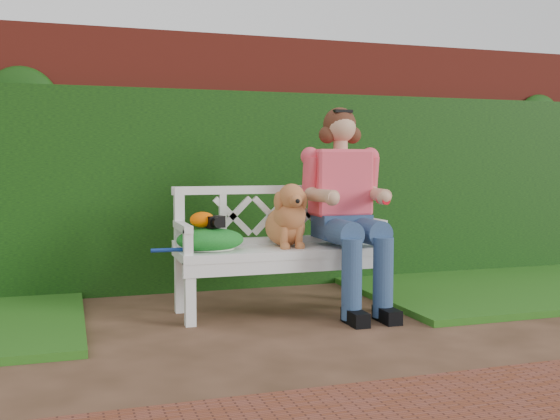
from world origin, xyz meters
name	(u,v)px	position (x,y,z in m)	size (l,w,h in m)	color
ground	(271,338)	(0.00, 0.00, 0.00)	(60.00, 60.00, 0.00)	#3C2819
brick_wall	(208,162)	(0.00, 1.90, 1.10)	(10.00, 0.30, 2.20)	maroon
ivy_hedge	(213,191)	(0.00, 1.68, 0.85)	(10.00, 0.18, 1.70)	#1D580E
grass_right	(504,286)	(2.40, 0.90, 0.03)	(2.60, 2.00, 0.05)	#245119
garden_bench	(280,279)	(0.27, 0.66, 0.24)	(1.58, 0.60, 0.48)	white
seated_woman	(343,207)	(0.76, 0.64, 0.77)	(0.65, 0.86, 1.53)	#F25866
dog	(287,214)	(0.33, 0.68, 0.71)	(0.31, 0.43, 0.47)	#B56233
tennis_racket	(208,248)	(-0.27, 0.64, 0.49)	(0.61, 0.26, 0.03)	beige
green_bag	(210,239)	(-0.25, 0.63, 0.56)	(0.47, 0.36, 0.16)	green
camera_item	(215,222)	(-0.22, 0.63, 0.68)	(0.12, 0.09, 0.08)	black
baseball_glove	(202,220)	(-0.30, 0.65, 0.70)	(0.17, 0.13, 0.11)	#F15A00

